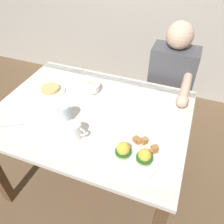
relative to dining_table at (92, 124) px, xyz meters
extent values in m
plane|color=brown|center=(0.00, 0.00, -0.63)|extent=(6.00, 6.00, 0.00)
cube|color=white|center=(0.00, 0.00, 0.09)|extent=(1.20, 0.90, 0.03)
cube|color=#4C6BB7|center=(0.00, -0.40, 0.10)|extent=(1.20, 0.06, 0.00)
cube|color=#4C6BB7|center=(0.00, 0.40, 0.10)|extent=(1.20, 0.06, 0.00)
cube|color=brown|center=(-0.55, 0.40, -0.28)|extent=(0.06, 0.06, 0.71)
cube|color=brown|center=(0.55, 0.40, -0.28)|extent=(0.06, 0.06, 0.71)
cylinder|color=white|center=(0.35, -0.24, 0.11)|extent=(0.27, 0.27, 0.01)
cylinder|color=tan|center=(0.30, -0.25, 0.13)|extent=(0.08, 0.08, 0.02)
cylinder|color=#236028|center=(0.30, -0.25, 0.14)|extent=(0.08, 0.08, 0.01)
sphere|color=yellow|center=(0.30, -0.25, 0.16)|extent=(0.07, 0.07, 0.07)
cylinder|color=tan|center=(0.41, -0.25, 0.13)|extent=(0.08, 0.08, 0.02)
cylinder|color=#236028|center=(0.41, -0.25, 0.14)|extent=(0.08, 0.08, 0.01)
sphere|color=yellow|center=(0.41, -0.25, 0.16)|extent=(0.07, 0.07, 0.07)
cube|color=#AD7038|center=(0.44, -0.18, 0.14)|extent=(0.04, 0.04, 0.04)
cube|color=#AD7038|center=(0.34, -0.15, 0.13)|extent=(0.04, 0.04, 0.03)
cube|color=#B77A42|center=(0.44, -0.18, 0.13)|extent=(0.03, 0.03, 0.03)
cube|color=#B77A42|center=(0.43, -0.20, 0.14)|extent=(0.03, 0.03, 0.03)
cube|color=#AD7038|center=(0.35, -0.16, 0.13)|extent=(0.03, 0.03, 0.03)
cube|color=#B77A42|center=(0.38, -0.15, 0.14)|extent=(0.04, 0.04, 0.04)
cylinder|color=white|center=(-0.09, 0.20, 0.11)|extent=(0.10, 0.10, 0.01)
cylinder|color=white|center=(-0.09, 0.20, 0.14)|extent=(0.12, 0.12, 0.04)
cube|color=#EA6B70|center=(-0.08, 0.21, 0.14)|extent=(0.02, 0.02, 0.02)
cube|color=#B7E093|center=(-0.11, 0.22, 0.15)|extent=(0.04, 0.04, 0.03)
cube|color=#B7E093|center=(-0.10, 0.23, 0.15)|extent=(0.03, 0.03, 0.02)
cube|color=#B7E093|center=(-0.09, 0.20, 0.15)|extent=(0.03, 0.03, 0.02)
cube|color=#B7E093|center=(-0.08, 0.18, 0.15)|extent=(0.03, 0.03, 0.02)
cube|color=#B7E093|center=(-0.08, 0.19, 0.14)|extent=(0.02, 0.02, 0.02)
cylinder|color=white|center=(0.01, -0.22, 0.15)|extent=(0.08, 0.08, 0.09)
cylinder|color=black|center=(0.01, -0.22, 0.20)|extent=(0.07, 0.07, 0.01)
torus|color=white|center=(0.05, -0.22, 0.16)|extent=(0.06, 0.01, 0.06)
cube|color=silver|center=(-0.37, -0.28, 0.11)|extent=(0.11, 0.07, 0.00)
cylinder|color=silver|center=(-0.11, -0.13, 0.17)|extent=(0.08, 0.08, 0.12)
cylinder|color=silver|center=(-0.11, -0.13, 0.14)|extent=(0.07, 0.07, 0.07)
cylinder|color=white|center=(-0.35, 0.09, 0.11)|extent=(0.20, 0.20, 0.01)
cylinder|color=#DBBC70|center=(-0.35, 0.09, 0.13)|extent=(0.12, 0.12, 0.02)
cylinder|color=#33333D|center=(0.31, 0.53, -0.41)|extent=(0.11, 0.11, 0.45)
cylinder|color=#33333D|center=(0.49, 0.53, -0.41)|extent=(0.11, 0.11, 0.45)
cube|color=#4C4C51|center=(0.40, 0.63, 0.07)|extent=(0.34, 0.20, 0.50)
sphere|color=beige|center=(0.40, 0.63, 0.41)|extent=(0.19, 0.19, 0.19)
cylinder|color=beige|center=(0.52, 0.38, 0.17)|extent=(0.06, 0.30, 0.06)
sphere|color=beige|center=(0.52, 0.23, 0.17)|extent=(0.08, 0.08, 0.08)
camera|label=1|loc=(0.50, -0.96, 1.04)|focal=36.50mm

